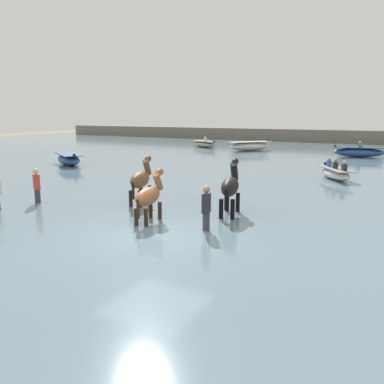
% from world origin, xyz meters
% --- Properties ---
extents(ground_plane, '(120.00, 120.00, 0.00)m').
position_xyz_m(ground_plane, '(0.00, 0.00, 0.00)').
color(ground_plane, '#84755B').
extents(water_surface, '(90.00, 90.00, 0.38)m').
position_xyz_m(water_surface, '(0.00, 10.00, 0.19)').
color(water_surface, slate).
rests_on(water_surface, ground).
extents(horse_lead_chestnut, '(0.63, 1.74, 1.88)m').
position_xyz_m(horse_lead_chestnut, '(-0.79, 0.85, 1.11)').
color(horse_lead_chestnut, brown).
rests_on(horse_lead_chestnut, ground).
extents(horse_trailing_black, '(0.82, 1.94, 2.10)m').
position_xyz_m(horse_trailing_black, '(1.01, 2.78, 1.24)').
color(horse_trailing_black, black).
rests_on(horse_trailing_black, ground).
extents(horse_flank_bay, '(0.84, 1.87, 2.02)m').
position_xyz_m(horse_flank_bay, '(-2.43, 2.71, 1.20)').
color(horse_flank_bay, brown).
rests_on(horse_flank_bay, ground).
extents(boat_distant_west, '(2.19, 2.82, 1.01)m').
position_xyz_m(boat_distant_west, '(2.87, 11.70, 0.66)').
color(boat_distant_west, silver).
rests_on(boat_distant_west, water_surface).
extents(boat_mid_outer, '(3.77, 2.03, 1.20)m').
position_xyz_m(boat_mid_outer, '(2.81, 23.11, 0.74)').
color(boat_mid_outer, '#28518E').
rests_on(boat_mid_outer, water_surface).
extents(boat_distant_east, '(3.39, 2.71, 0.82)m').
position_xyz_m(boat_distant_east, '(-12.90, 9.45, 0.72)').
color(boat_distant_east, '#28518E').
rests_on(boat_distant_east, water_surface).
extents(boat_near_port, '(3.59, 3.96, 0.92)m').
position_xyz_m(boat_near_port, '(-6.19, 24.10, 0.77)').
color(boat_near_port, silver).
rests_on(boat_near_port, water_surface).
extents(boat_mid_channel, '(3.33, 2.43, 1.08)m').
position_xyz_m(boat_mid_channel, '(-11.25, 25.39, 0.68)').
color(boat_mid_channel, '#B2AD9E').
rests_on(boat_mid_channel, water_surface).
extents(person_wading_mid, '(0.38, 0.34, 1.63)m').
position_xyz_m(person_wading_mid, '(-5.77, 0.97, 0.87)').
color(person_wading_mid, '#383842').
rests_on(person_wading_mid, ground).
extents(person_wading_close, '(0.28, 0.36, 1.63)m').
position_xyz_m(person_wading_close, '(1.11, 0.85, 0.87)').
color(person_wading_close, '#383842').
rests_on(person_wading_close, ground).
extents(far_shoreline, '(80.00, 2.40, 1.78)m').
position_xyz_m(far_shoreline, '(0.00, 38.56, 0.89)').
color(far_shoreline, '#706B5B').
rests_on(far_shoreline, ground).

